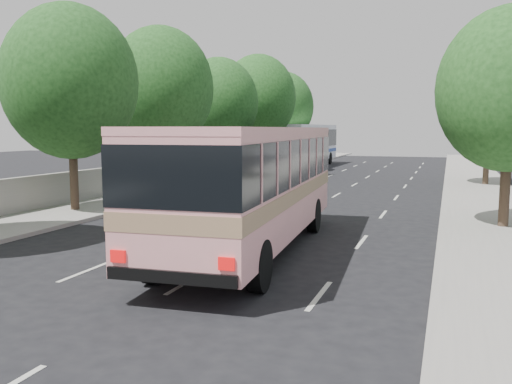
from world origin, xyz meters
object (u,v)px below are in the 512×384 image
at_px(pink_bus, 252,175).
at_px(pink_taxi, 258,188).
at_px(tour_coach_front, 272,151).
at_px(white_pickup, 212,184).
at_px(tour_coach_rear, 306,141).

distance_m(pink_bus, pink_taxi, 10.58).
bearing_deg(tour_coach_front, white_pickup, -84.14).
bearing_deg(white_pickup, pink_taxi, 2.98).
bearing_deg(tour_coach_rear, white_pickup, -84.74).
bearing_deg(pink_taxi, pink_bus, -79.05).
bearing_deg(white_pickup, tour_coach_rear, 99.49).
bearing_deg(tour_coach_front, tour_coach_rear, 100.01).
relative_size(white_pickup, tour_coach_rear, 0.42).
distance_m(pink_taxi, tour_coach_front, 11.06).
bearing_deg(white_pickup, pink_bus, -54.46).
bearing_deg(tour_coach_front, pink_taxi, -70.99).
height_order(pink_taxi, tour_coach_rear, tour_coach_rear).
bearing_deg(tour_coach_rear, tour_coach_front, -83.07).
distance_m(pink_bus, tour_coach_rear, 36.91).
distance_m(pink_bus, white_pickup, 11.69).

